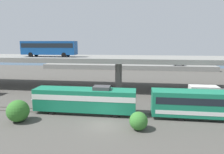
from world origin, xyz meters
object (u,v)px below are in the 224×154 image
(parked_car_2, at_px, (198,63))
(parked_car_0, at_px, (95,62))
(parked_car_3, at_px, (179,63))
(parked_car_1, at_px, (173,63))
(train_locomotive, at_px, (80,99))
(transit_bus_on_overpass, at_px, (49,47))
(service_truck_west, at_px, (209,94))

(parked_car_2, bearing_deg, parked_car_0, -179.85)
(parked_car_0, relative_size, parked_car_3, 0.97)
(parked_car_0, bearing_deg, parked_car_1, 0.49)
(train_locomotive, bearing_deg, transit_bus_on_overpass, -52.25)
(train_locomotive, relative_size, parked_car_0, 3.89)
(train_locomotive, bearing_deg, parked_car_2, -120.83)
(parked_car_3, bearing_deg, parked_car_1, 116.32)
(train_locomotive, distance_m, parked_car_0, 52.28)
(parked_car_3, bearing_deg, train_locomotive, -115.68)
(transit_bus_on_overpass, height_order, parked_car_0, transit_bus_on_overpass)
(parked_car_0, bearing_deg, train_locomotive, -80.02)
(parked_car_0, bearing_deg, parked_car_3, -5.15)
(parked_car_1, bearing_deg, parked_car_0, -179.51)
(parked_car_1, distance_m, parked_car_2, 9.02)
(train_locomotive, relative_size, transit_bus_on_overpass, 1.33)
(parked_car_1, xyz_separation_m, parked_car_3, (1.58, -3.18, 0.00))
(parked_car_0, relative_size, parked_car_1, 1.00)
(train_locomotive, xyz_separation_m, service_truck_west, (20.56, 7.45, -0.56))
(parked_car_0, bearing_deg, transit_bus_on_overpass, -92.70)
(transit_bus_on_overpass, bearing_deg, parked_car_0, 87.30)
(train_locomotive, height_order, parked_car_2, train_locomotive)
(service_truck_west, height_order, parked_car_1, parked_car_1)
(train_locomotive, relative_size, service_truck_west, 2.35)
(service_truck_west, relative_size, parked_car_0, 1.65)
(service_truck_west, xyz_separation_m, parked_car_2, (10.24, 44.14, 0.90))
(parked_car_1, height_order, parked_car_3, same)
(transit_bus_on_overpass, relative_size, parked_car_2, 2.65)
(transit_bus_on_overpass, relative_size, parked_car_0, 2.92)
(parked_car_1, bearing_deg, transit_bus_on_overpass, -130.79)
(transit_bus_on_overpass, bearing_deg, parked_car_3, 45.35)
(train_locomotive, relative_size, parked_car_1, 3.88)
(parked_car_2, bearing_deg, transit_bus_on_overpass, -137.89)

